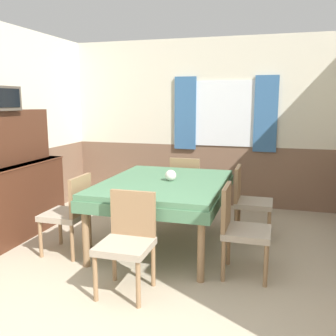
{
  "coord_description": "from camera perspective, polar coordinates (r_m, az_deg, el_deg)",
  "views": [
    {
      "loc": [
        1.11,
        -1.99,
        1.66
      ],
      "look_at": [
        -0.04,
        1.98,
        0.91
      ],
      "focal_mm": 40.0,
      "sensor_mm": 36.0,
      "label": 1
    }
  ],
  "objects": [
    {
      "name": "chair_left_near",
      "position": [
        4.2,
        -14.7,
        -6.37
      ],
      "size": [
        0.44,
        0.44,
        0.87
      ],
      "rotation": [
        0.0,
        0.0,
        1.57
      ],
      "color": "#93704C",
      "rests_on": "ground_plane"
    },
    {
      "name": "chair_right_near",
      "position": [
        3.65,
        10.91,
        -8.77
      ],
      "size": [
        0.44,
        0.44,
        0.87
      ],
      "rotation": [
        0.0,
        0.0,
        4.71
      ],
      "color": "#93704C",
      "rests_on": "ground_plane"
    },
    {
      "name": "wall_back",
      "position": [
        5.97,
        5.68,
        6.88
      ],
      "size": [
        4.72,
        0.09,
        2.6
      ],
      "color": "silver",
      "rests_on": "ground_plane"
    },
    {
      "name": "vase",
      "position": [
        4.23,
        0.41,
        -1.13
      ],
      "size": [
        0.13,
        0.13,
        0.13
      ],
      "color": "silver",
      "rests_on": "dining_table"
    },
    {
      "name": "wall_left",
      "position": [
        5.13,
        -23.94,
        5.4
      ],
      "size": [
        0.05,
        4.25,
        2.6
      ],
      "color": "silver",
      "rests_on": "ground_plane"
    },
    {
      "name": "dining_table",
      "position": [
        4.26,
        -0.55,
        -3.29
      ],
      "size": [
        1.36,
        1.76,
        0.76
      ],
      "color": "#4C7A56",
      "rests_on": "ground_plane"
    },
    {
      "name": "chair_head_near",
      "position": [
        3.32,
        -6.16,
        -10.6
      ],
      "size": [
        0.44,
        0.44,
        0.87
      ],
      "rotation": [
        0.0,
        0.0,
        3.14
      ],
      "color": "#93704C",
      "rests_on": "ground_plane"
    },
    {
      "name": "sideboard",
      "position": [
        4.92,
        -22.43,
        -2.26
      ],
      "size": [
        0.46,
        1.46,
        1.54
      ],
      "color": "#4C2819",
      "rests_on": "ground_plane"
    },
    {
      "name": "chair_head_window",
      "position": [
        5.34,
        2.88,
        -2.48
      ],
      "size": [
        0.44,
        0.44,
        0.87
      ],
      "color": "#93704C",
      "rests_on": "ground_plane"
    },
    {
      "name": "chair_right_far",
      "position": [
        4.66,
        12.16,
        -4.63
      ],
      "size": [
        0.44,
        0.44,
        0.87
      ],
      "rotation": [
        0.0,
        0.0,
        4.71
      ],
      "color": "#93704C",
      "rests_on": "ground_plane"
    }
  ]
}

